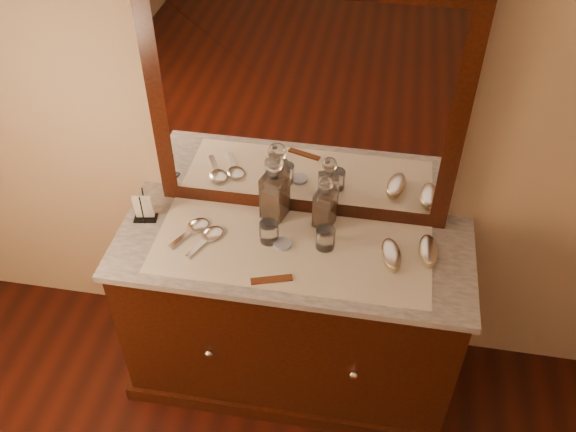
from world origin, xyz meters
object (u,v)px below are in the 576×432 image
object	(u,v)px
brush_near	(391,255)
hand_mirror_outer	(195,228)
pin_dish	(283,244)
decanter_right	(325,206)
brush_far	(428,251)
dresser_cabinet	(292,316)
comb	(272,279)
decanter_left	(274,193)
hand_mirror_inner	(210,236)
mirror_frame	(304,106)
napkin_rack	(144,208)

from	to	relation	value
brush_near	hand_mirror_outer	bearing A→B (deg)	177.64
pin_dish	decanter_right	bearing A→B (deg)	46.07
brush_far	hand_mirror_outer	distance (m)	0.94
decanter_right	brush_far	distance (m)	0.44
dresser_cabinet	pin_dish	size ratio (longest dim) A/B	18.77
dresser_cabinet	comb	bearing A→B (deg)	-102.95
dresser_cabinet	decanter_right	xyz separation A→B (m)	(0.11, 0.15, 0.54)
decanter_left	hand_mirror_outer	size ratio (longest dim) A/B	1.46
brush_far	pin_dish	bearing A→B (deg)	-175.73
pin_dish	hand_mirror_inner	size ratio (longest dim) A/B	0.35
decanter_right	hand_mirror_inner	xyz separation A→B (m)	(-0.44, -0.16, -0.09)
mirror_frame	pin_dish	bearing A→B (deg)	-98.77
brush_near	hand_mirror_outer	size ratio (longest dim) A/B	0.84
comb	hand_mirror_outer	distance (m)	0.42
comb	napkin_rack	size ratio (longest dim) A/B	1.12
brush_far	hand_mirror_outer	world-z (taller)	brush_far
mirror_frame	brush_near	distance (m)	0.66
napkin_rack	hand_mirror_outer	world-z (taller)	napkin_rack
decanter_right	brush_near	xyz separation A→B (m)	(0.28, -0.16, -0.07)
mirror_frame	hand_mirror_outer	bearing A→B (deg)	-151.44
napkin_rack	hand_mirror_inner	bearing A→B (deg)	-13.40
mirror_frame	brush_near	world-z (taller)	mirror_frame
pin_dish	comb	distance (m)	0.19
mirror_frame	decanter_left	bearing A→B (deg)	-143.68
pin_dish	brush_near	size ratio (longest dim) A/B	0.42
brush_near	hand_mirror_inner	distance (m)	0.72
pin_dish	brush_far	xyz separation A→B (m)	(0.57, 0.04, 0.02)
hand_mirror_inner	mirror_frame	bearing A→B (deg)	37.80
pin_dish	decanter_left	world-z (taller)	decanter_left
mirror_frame	brush_far	world-z (taller)	mirror_frame
dresser_cabinet	brush_near	distance (m)	0.61
decanter_left	decanter_right	bearing A→B (deg)	-6.27
dresser_cabinet	decanter_right	bearing A→B (deg)	53.71
napkin_rack	comb	bearing A→B (deg)	-23.35
mirror_frame	napkin_rack	size ratio (longest dim) A/B	8.45
pin_dish	decanter_right	size ratio (longest dim) A/B	0.30
brush_near	hand_mirror_inner	size ratio (longest dim) A/B	0.85
pin_dish	comb	bearing A→B (deg)	-92.01
pin_dish	napkin_rack	world-z (taller)	napkin_rack
decanter_right	napkin_rack	bearing A→B (deg)	-173.02
hand_mirror_outer	decanter_left	bearing A→B (deg)	25.64
hand_mirror_inner	comb	bearing A→B (deg)	-32.19
decanter_left	decanter_right	world-z (taller)	decanter_left
decanter_left	brush_near	world-z (taller)	decanter_left
brush_far	hand_mirror_inner	world-z (taller)	brush_far
brush_near	dresser_cabinet	bearing A→B (deg)	178.45
dresser_cabinet	brush_far	size ratio (longest dim) A/B	8.30
hand_mirror_outer	hand_mirror_inner	bearing A→B (deg)	-26.73
dresser_cabinet	mirror_frame	distance (m)	0.97
decanter_left	brush_far	world-z (taller)	decanter_left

